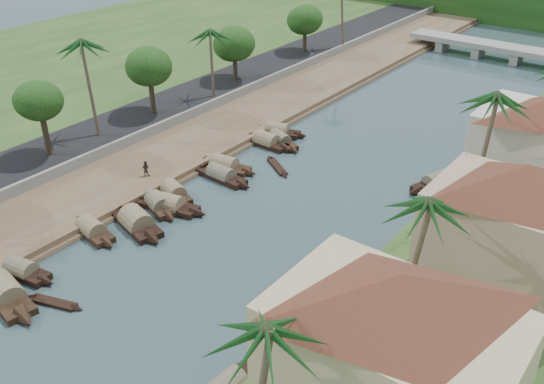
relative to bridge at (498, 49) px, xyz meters
The scene contains 35 objects.
ground 72.02m from the bridge, 90.00° to the right, with size 220.00×220.00×0.00m, color #374D52.
left_bank 54.42m from the bridge, 107.10° to the right, with size 10.00×180.00×0.80m, color brown.
right_bank 55.37m from the bridge, 69.93° to the right, with size 16.00×180.00×1.20m, color #25451B.
road 57.49m from the bridge, 115.23° to the right, with size 8.00×180.00×1.40m, color black.
retaining_wall 55.79m from the bridge, 111.23° to the right, with size 0.40×180.00×1.10m, color slate.
far_left_fill 72.84m from the bridge, 134.44° to the right, with size 45.00×220.00×1.35m, color #25451B.
bridge is the anchor object (origin of this frame).
building_near 76.54m from the bridge, 75.61° to the right, with size 14.85×14.85×10.20m.
building_mid 61.51m from the bridge, 70.98° to the right, with size 14.11×14.11×9.70m.
sampan_2 79.81m from the bridge, 96.29° to the right, with size 9.80×3.63×2.49m.
sampan_3 77.66m from the bridge, 97.48° to the right, with size 6.98×2.44×1.89m.
sampan_4 70.88m from the bridge, 98.46° to the right, with size 7.20×2.71×2.03m.
sampan_5 67.57m from the bridge, 96.98° to the right, with size 8.35×4.16×2.55m.
sampan_6 64.42m from the bridge, 98.09° to the right, with size 6.77×3.64×2.02m.
sampan_7 63.85m from the bridge, 97.43° to the right, with size 8.29×3.41×2.17m.
sampan_8 62.09m from the bridge, 98.75° to the right, with size 6.67×3.69×2.05m.
sampan_9 56.65m from the bridge, 98.32° to the right, with size 7.92×1.98×2.01m.
sampan_10 55.07m from the bridge, 99.80° to the right, with size 7.85×2.78×2.13m.
sampan_11 47.99m from the bridge, 101.37° to the right, with size 7.47×1.99×2.15m.
sampan_12 46.48m from the bridge, 100.64° to the right, with size 7.45×4.11×1.84m.
sampan_13 45.17m from the bridge, 103.07° to the right, with size 7.36×3.52×2.01m.
sampan_15 67.34m from the bridge, 82.35° to the right, with size 2.95×7.85×2.08m.
sampan_16 45.53m from the bridge, 78.09° to the right, with size 3.84×8.04×1.98m.
canoe_1 77.83m from the bridge, 93.84° to the right, with size 4.87×2.26×0.79m.
canoe_2 51.01m from the bridge, 95.95° to the right, with size 4.99×3.59×0.79m.
palm_0 81.91m from the bridge, 79.39° to the right, with size 3.20×3.20×11.11m.
palm_1 68.09m from the bridge, 76.30° to the right, with size 3.20×3.20×10.86m.
palm_2 54.38m from the bridge, 73.67° to the right, with size 3.20×3.20×12.85m.
palm_5 63.74m from the bridge, 112.39° to the right, with size 3.20×3.20×11.72m.
palm_6 47.72m from the bridge, 117.85° to the right, with size 3.20×3.20×9.70m.
tree_2 68.94m from the bridge, 110.44° to the right, with size 4.65×4.65×7.67m.
tree_3 55.71m from the bridge, 115.64° to the right, with size 5.28×5.28×7.70m.
tree_4 42.59m from the bridge, 124.51° to the right, with size 5.40×5.40×6.99m.
tree_5 30.48m from the bridge, 142.73° to the right, with size 5.13×5.13×6.90m.
person_far 62.44m from the bridge, 102.50° to the right, with size 0.76×0.59×1.56m, color #372D26.
Camera 1 is at (27.60, -23.35, 28.17)m, focal length 40.00 mm.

